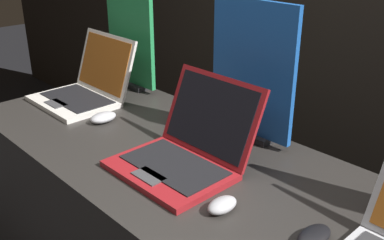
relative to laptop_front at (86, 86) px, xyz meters
The scene contains 7 objects.
laptop_front is the anchor object (origin of this frame).
mouse_front 0.28m from the laptop_front, 17.72° to the right, with size 0.07×0.11×0.04m.
promo_stand_front 0.30m from the laptop_front, 90.00° to the left, with size 0.32×0.07×0.45m.
laptop_middle 0.75m from the laptop_front, ahead, with size 0.37×0.38×0.27m.
mouse_middle 1.01m from the laptop_front, 10.45° to the right, with size 0.06×0.10×0.04m.
promo_stand_middle 0.80m from the laptop_front, 17.18° to the left, with size 0.35×0.07×0.50m.
mouse_back 1.24m from the laptop_front, ahead, with size 0.06×0.11×0.03m.
Camera 1 is at (0.94, -0.53, 1.62)m, focal length 42.00 mm.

